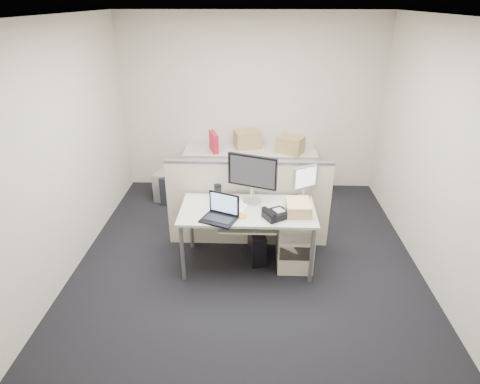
{
  "coord_description": "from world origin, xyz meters",
  "views": [
    {
      "loc": [
        0.06,
        -3.92,
        2.85
      ],
      "look_at": [
        -0.09,
        0.15,
        0.87
      ],
      "focal_mm": 30.0,
      "sensor_mm": 36.0,
      "label": 1
    }
  ],
  "objects_px": {
    "laptop": "(218,209)",
    "desk_phone": "(275,215)",
    "desk": "(248,214)",
    "monitor_main": "(252,179)"
  },
  "relations": [
    {
      "from": "desk",
      "to": "desk_phone",
      "type": "relative_size",
      "value": 6.31
    },
    {
      "from": "laptop",
      "to": "desk_phone",
      "type": "relative_size",
      "value": 1.48
    },
    {
      "from": "monitor_main",
      "to": "desk_phone",
      "type": "relative_size",
      "value": 2.4
    },
    {
      "from": "desk",
      "to": "monitor_main",
      "type": "distance_m",
      "value": 0.4
    },
    {
      "from": "monitor_main",
      "to": "desk_phone",
      "type": "bearing_deg",
      "value": -34.27
    },
    {
      "from": "desk_phone",
      "to": "laptop",
      "type": "bearing_deg",
      "value": 155.98
    },
    {
      "from": "monitor_main",
      "to": "laptop",
      "type": "height_order",
      "value": "monitor_main"
    },
    {
      "from": "desk",
      "to": "laptop",
      "type": "distance_m",
      "value": 0.44
    },
    {
      "from": "desk",
      "to": "monitor_main",
      "type": "height_order",
      "value": "monitor_main"
    },
    {
      "from": "laptop",
      "to": "desk_phone",
      "type": "xyz_separation_m",
      "value": [
        0.6,
        0.08,
        -0.09
      ]
    }
  ]
}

